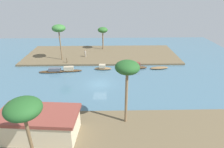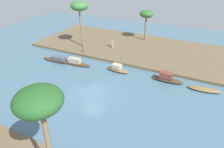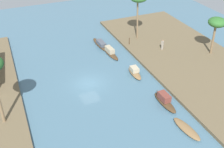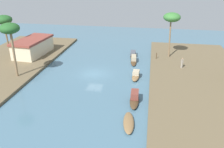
# 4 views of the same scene
# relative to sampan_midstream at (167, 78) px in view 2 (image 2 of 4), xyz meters

# --- Properties ---
(river_water) EXTENTS (70.41, 70.41, 0.00)m
(river_water) POSITION_rel_sampan_midstream_xyz_m (7.72, 7.10, -0.50)
(river_water) COLOR #476B7F
(river_water) RESTS_ON ground
(riverbank_left) EXTENTS (37.71, 14.94, 0.41)m
(riverbank_left) POSITION_rel_sampan_midstream_xyz_m (7.72, -9.25, -0.30)
(riverbank_left) COLOR brown
(riverbank_left) RESTS_ON ground
(sampan_midstream) EXTENTS (4.28, 1.25, 1.37)m
(sampan_midstream) POSITION_rel_sampan_midstream_xyz_m (0.00, 0.00, 0.00)
(sampan_midstream) COLOR #47331E
(sampan_midstream) RESTS_ON river_water
(sampan_upstream_small) EXTENTS (4.08, 1.58, 0.47)m
(sampan_upstream_small) POSITION_rel_sampan_midstream_xyz_m (-4.80, 0.23, -0.27)
(sampan_upstream_small) COLOR brown
(sampan_upstream_small) RESTS_ON river_water
(sampan_near_left_bank) EXTENTS (5.41, 1.36, 0.98)m
(sampan_near_left_bank) POSITION_rel_sampan_midstream_xyz_m (17.46, 1.68, -0.13)
(sampan_near_left_bank) COLOR #47331E
(sampan_near_left_bank) RESTS_ON river_water
(sampan_downstream_large) EXTENTS (3.65, 1.28, 1.14)m
(sampan_downstream_large) POSITION_rel_sampan_midstream_xyz_m (7.28, 0.37, -0.09)
(sampan_downstream_large) COLOR brown
(sampan_downstream_large) RESTS_ON river_water
(sampan_foreground) EXTENTS (4.62, 1.38, 1.13)m
(sampan_foreground) POSITION_rel_sampan_midstream_xyz_m (14.06, 1.27, -0.08)
(sampan_foreground) COLOR #47331E
(sampan_foreground) RESTS_ON river_water
(person_on_near_bank) EXTENTS (0.47, 0.47, 1.69)m
(person_on_near_bank) POSITION_rel_sampan_midstream_xyz_m (11.68, -6.90, 0.65)
(person_on_near_bank) COLOR gray
(person_on_near_bank) RESTS_ON riverbank_left
(mooring_post) EXTENTS (0.14, 0.14, 1.17)m
(mooring_post) POSITION_rel_sampan_midstream_xyz_m (15.41, -2.77, 0.48)
(mooring_post) COLOR #4C3823
(mooring_post) RESTS_ON riverbank_left
(palm_tree_left_near) EXTENTS (2.67, 2.67, 6.01)m
(palm_tree_left_near) POSITION_rel_sampan_midstream_xyz_m (7.49, -13.26, 5.03)
(palm_tree_left_near) COLOR #7F6647
(palm_tree_left_near) RESTS_ON riverbank_left
(palm_tree_left_far) EXTENTS (3.01, 3.01, 8.17)m
(palm_tree_left_far) POSITION_rel_sampan_midstream_xyz_m (16.99, -4.96, 7.11)
(palm_tree_left_far) COLOR #7F6647
(palm_tree_left_far) RESTS_ON riverbank_left
(palm_tree_right_tall) EXTENTS (2.83, 2.83, 8.14)m
(palm_tree_right_tall) POSITION_rel_sampan_midstream_xyz_m (4.00, 18.24, 7.03)
(palm_tree_right_tall) COLOR #7F6647
(palm_tree_right_tall) RESTS_ON riverbank_right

